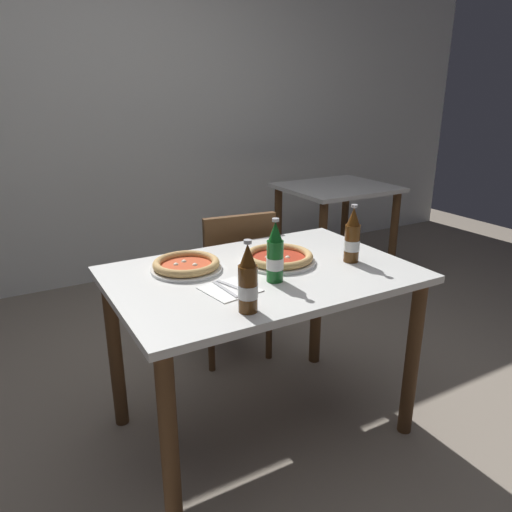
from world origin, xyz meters
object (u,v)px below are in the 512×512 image
dining_table_background (336,206)px  beer_bottle_left (248,282)px  pizza_margherita_near (186,265)px  beer_bottle_right (352,238)px  dining_table_main (262,297)px  chair_behind_table (233,277)px  pizza_marinara_far (279,258)px  napkin_with_cutlery (230,289)px  beer_bottle_center (275,255)px

dining_table_background → beer_bottle_left: beer_bottle_left is taller
pizza_margherita_near → beer_bottle_right: bearing=-21.0°
dining_table_main → pizza_margherita_near: 0.34m
dining_table_main → dining_table_background: 1.91m
dining_table_main → beer_bottle_right: (0.39, -0.08, 0.22)m
chair_behind_table → pizza_marinara_far: 0.63m
dining_table_background → napkin_with_cutlery: napkin_with_cutlery is taller
beer_bottle_right → dining_table_main: bearing=167.8°
beer_bottle_center → napkin_with_cutlery: size_ratio=1.19×
pizza_marinara_far → napkin_with_cutlery: pizza_marinara_far is taller
dining_table_main → beer_bottle_center: bearing=-95.1°
pizza_marinara_far → beer_bottle_center: size_ratio=1.28×
beer_bottle_right → dining_table_background: bearing=53.3°
pizza_margherita_near → pizza_marinara_far: 0.39m
dining_table_background → pizza_margherita_near: size_ratio=2.75×
pizza_margherita_near → beer_bottle_center: beer_bottle_center is taller
beer_bottle_left → napkin_with_cutlery: bearing=81.2°
napkin_with_cutlery → beer_bottle_right: bearing=2.2°
pizza_margherita_near → napkin_with_cutlery: bearing=-77.3°
chair_behind_table → pizza_margherita_near: bearing=52.5°
beer_bottle_center → napkin_with_cutlery: 0.21m
beer_bottle_right → beer_bottle_center: bearing=-175.8°
pizza_marinara_far → beer_bottle_right: 0.32m
chair_behind_table → beer_bottle_left: beer_bottle_left is taller
chair_behind_table → dining_table_background: bearing=-144.3°
dining_table_main → beer_bottle_right: beer_bottle_right is taller
dining_table_background → napkin_with_cutlery: size_ratio=3.87×
dining_table_main → beer_bottle_right: 0.45m
dining_table_main → beer_bottle_left: 0.43m
napkin_with_cutlery → chair_behind_table: bearing=62.4°
dining_table_main → napkin_with_cutlery: 0.25m
beer_bottle_left → beer_bottle_right: 0.65m
beer_bottle_left → beer_bottle_right: size_ratio=1.00×
beer_bottle_left → beer_bottle_center: (0.22, 0.18, 0.00)m
dining_table_background → beer_bottle_center: beer_bottle_center is taller
chair_behind_table → napkin_with_cutlery: (-0.38, -0.72, 0.27)m
pizza_marinara_far → beer_bottle_center: beer_bottle_center is taller
pizza_marinara_far → beer_bottle_right: (0.27, -0.14, 0.08)m
chair_behind_table → dining_table_background: size_ratio=1.06×
dining_table_background → pizza_marinara_far: 1.80m
dining_table_background → pizza_margherita_near: bearing=-146.1°
dining_table_main → beer_bottle_center: 0.25m
pizza_margherita_near → pizza_marinara_far: (0.37, -0.11, -0.00)m
dining_table_main → pizza_margherita_near: bearing=147.6°
pizza_margherita_near → beer_bottle_right: beer_bottle_right is taller
pizza_marinara_far → pizza_margherita_near: bearing=164.0°
chair_behind_table → dining_table_background: 1.41m
napkin_with_cutlery → pizza_marinara_far: bearing=27.7°
pizza_marinara_far → chair_behind_table: bearing=83.5°
beer_bottle_center → napkin_with_cutlery: bearing=178.0°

